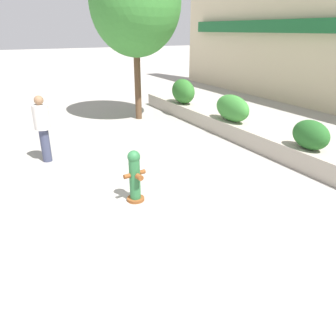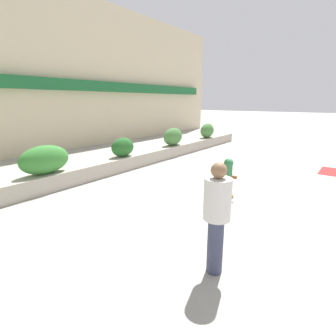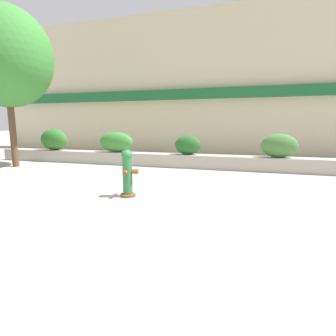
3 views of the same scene
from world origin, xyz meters
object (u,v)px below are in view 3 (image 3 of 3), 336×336
Objects in this scene: street_tree at (6,57)px; hedge_bush_3 at (279,146)px; hedge_bush_1 at (116,142)px; hedge_bush_2 at (188,145)px; fire_hydrant at (128,173)px; hedge_bush_0 at (54,140)px.

hedge_bush_3 is at bearing 10.20° from street_tree.
hedge_bush_3 is 10.43m from street_tree.
hedge_bush_2 is (3.05, 0.00, -0.06)m from hedge_bush_1.
hedge_bush_0 is at bearing 142.07° from fire_hydrant.
street_tree is (-0.40, -1.76, 3.11)m from hedge_bush_0.
hedge_bush_2 is 3.24m from hedge_bush_3.
hedge_bush_0 is 6.14m from hedge_bush_2.
hedge_bush_2 is 0.82× the size of hedge_bush_3.
hedge_bush_0 reaches higher than hedge_bush_2.
fire_hydrant is 7.58m from street_tree.
hedge_bush_1 is at bearing 180.00° from hedge_bush_3.
fire_hydrant is (2.64, -4.47, -0.36)m from hedge_bush_1.
fire_hydrant is (-3.65, -4.47, -0.36)m from hedge_bush_3.
street_tree is (-9.78, -1.76, 3.17)m from hedge_bush_3.
hedge_bush_1 reaches higher than hedge_bush_3.
street_tree is (-3.49, -1.76, 3.17)m from hedge_bush_1.
hedge_bush_0 reaches higher than hedge_bush_3.
fire_hydrant is at bearing -95.24° from hedge_bush_2.
hedge_bush_1 is at bearing 26.72° from street_tree.
hedge_bush_3 is at bearing 50.76° from fire_hydrant.
hedge_bush_2 is 4.50m from fire_hydrant.
hedge_bush_2 is at bearing 0.00° from hedge_bush_1.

